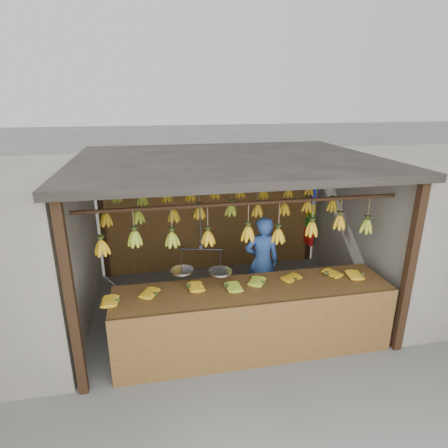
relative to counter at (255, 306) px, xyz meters
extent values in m
plane|color=#5B5B57|center=(-0.10, 1.23, -0.71)|extent=(80.00, 80.00, 0.00)
cube|color=black|center=(-2.10, -0.27, 0.44)|extent=(0.10, 0.10, 2.30)
cube|color=black|center=(1.90, -0.27, 0.44)|extent=(0.10, 0.10, 2.30)
cube|color=black|center=(-2.10, 2.73, 0.44)|extent=(0.10, 0.10, 2.30)
cube|color=black|center=(1.90, 2.73, 0.44)|extent=(0.10, 0.10, 2.30)
cube|color=black|center=(-0.10, 1.23, 1.64)|extent=(4.30, 3.30, 0.10)
cylinder|color=black|center=(-0.10, 0.23, 1.29)|extent=(4.00, 0.05, 0.05)
cylinder|color=black|center=(-0.10, 1.23, 1.29)|extent=(4.00, 0.05, 0.05)
cylinder|color=black|center=(-0.10, 2.23, 1.29)|extent=(4.00, 0.05, 0.05)
cube|color=brown|center=(-0.10, 2.73, 0.19)|extent=(4.00, 0.06, 1.80)
cube|color=slate|center=(3.50, 1.23, 0.44)|extent=(3.00, 3.00, 2.30)
cube|color=brown|center=(0.00, 0.13, 0.15)|extent=(3.57, 0.79, 0.08)
cube|color=brown|center=(0.00, -0.27, -0.26)|extent=(3.57, 0.04, 0.90)
cube|color=black|center=(-1.68, -0.22, -0.30)|extent=(0.07, 0.07, 0.82)
cube|color=black|center=(1.69, -0.22, -0.30)|extent=(0.07, 0.07, 0.82)
cube|color=black|center=(-1.68, 0.47, -0.30)|extent=(0.07, 0.07, 0.82)
cube|color=black|center=(1.69, 0.47, -0.30)|extent=(0.07, 0.07, 0.82)
ellipsoid|color=#C69315|center=(-1.67, 0.09, 0.22)|extent=(0.25, 0.19, 0.06)
ellipsoid|color=#C69315|center=(-1.22, 0.16, 0.22)|extent=(0.30, 0.27, 0.06)
ellipsoid|color=#C69315|center=(-0.81, 0.24, 0.22)|extent=(0.25, 0.20, 0.06)
ellipsoid|color=#92A523|center=(-0.34, 0.14, 0.22)|extent=(0.25, 0.19, 0.06)
ellipsoid|color=#92A523|center=(0.15, 0.19, 0.22)|extent=(0.30, 0.28, 0.06)
ellipsoid|color=#C69315|center=(0.60, 0.17, 0.22)|extent=(0.27, 0.29, 0.06)
ellipsoid|color=#C69315|center=(1.08, 0.23, 0.22)|extent=(0.29, 0.26, 0.06)
ellipsoid|color=#C69315|center=(1.52, 0.14, 0.22)|extent=(0.26, 0.21, 0.06)
ellipsoid|color=#C69315|center=(-1.80, 0.20, 0.86)|extent=(0.16, 0.16, 0.28)
ellipsoid|color=#92A523|center=(-1.42, 0.19, 0.95)|extent=(0.16, 0.16, 0.28)
ellipsoid|color=#92A523|center=(-0.99, 0.24, 0.89)|extent=(0.16, 0.16, 0.28)
ellipsoid|color=#C69315|center=(-0.55, 0.27, 0.86)|extent=(0.16, 0.16, 0.28)
ellipsoid|color=#C69315|center=(-0.07, 0.18, 0.92)|extent=(0.16, 0.16, 0.28)
ellipsoid|color=#C69315|center=(0.32, 0.19, 0.86)|extent=(0.16, 0.16, 0.28)
ellipsoid|color=#C69315|center=(0.76, 0.18, 0.92)|extent=(0.16, 0.16, 0.28)
ellipsoid|color=#C69315|center=(1.19, 0.27, 0.95)|extent=(0.16, 0.16, 0.28)
ellipsoid|color=#92A523|center=(1.56, 0.24, 0.88)|extent=(0.16, 0.16, 0.28)
ellipsoid|color=#C69315|center=(-1.85, 1.22, 0.87)|extent=(0.16, 0.16, 0.28)
ellipsoid|color=#92A523|center=(-1.40, 1.24, 0.88)|extent=(0.16, 0.16, 0.28)
ellipsoid|color=#C69315|center=(-0.90, 1.23, 0.87)|extent=(0.16, 0.16, 0.28)
ellipsoid|color=#C69315|center=(-0.53, 1.18, 0.91)|extent=(0.16, 0.16, 0.28)
ellipsoid|color=#92A523|center=(-0.06, 1.20, 0.92)|extent=(0.16, 0.16, 0.28)
ellipsoid|color=#C69315|center=(0.36, 1.24, 0.87)|extent=(0.16, 0.16, 0.28)
ellipsoid|color=#C69315|center=(0.78, 1.21, 0.88)|extent=(0.16, 0.16, 0.28)
ellipsoid|color=#C69315|center=(1.16, 1.24, 0.90)|extent=(0.16, 0.16, 0.28)
ellipsoid|color=#C69315|center=(1.55, 1.20, 0.89)|extent=(0.16, 0.16, 0.28)
ellipsoid|color=#92A523|center=(-1.77, 2.24, 0.94)|extent=(0.16, 0.16, 0.28)
ellipsoid|color=#92A523|center=(-1.35, 2.27, 0.86)|extent=(0.16, 0.16, 0.28)
ellipsoid|color=#C69315|center=(-0.95, 2.20, 0.91)|extent=(0.16, 0.16, 0.28)
ellipsoid|color=#C69315|center=(-0.55, 2.18, 0.91)|extent=(0.16, 0.16, 0.28)
ellipsoid|color=#C69315|center=(-0.12, 2.19, 0.93)|extent=(0.16, 0.16, 0.28)
ellipsoid|color=#C69315|center=(0.34, 2.24, 0.91)|extent=(0.16, 0.16, 0.28)
ellipsoid|color=#C69315|center=(0.77, 2.26, 0.86)|extent=(0.16, 0.16, 0.28)
ellipsoid|color=#C69315|center=(1.21, 2.18, 0.88)|extent=(0.16, 0.16, 0.28)
ellipsoid|color=#C69315|center=(1.60, 2.19, 0.89)|extent=(0.16, 0.16, 0.28)
cylinder|color=black|center=(-0.65, 0.23, 1.01)|extent=(0.02, 0.02, 0.55)
cylinder|color=black|center=(-0.65, 0.23, 0.74)|extent=(0.51, 0.16, 0.02)
cylinder|color=silver|center=(-0.88, 0.29, 0.44)|extent=(0.28, 0.28, 0.02)
cylinder|color=silver|center=(-0.42, 0.17, 0.44)|extent=(0.28, 0.28, 0.02)
imported|color=#3359A5|center=(0.44, 1.19, 0.04)|extent=(0.58, 0.41, 1.49)
cube|color=#1426BF|center=(1.84, 2.58, 0.70)|extent=(0.08, 0.26, 0.34)
cube|color=yellow|center=(1.84, 2.58, 0.41)|extent=(0.08, 0.26, 0.34)
cube|color=#199926|center=(1.84, 2.58, 0.17)|extent=(0.08, 0.26, 0.34)
cube|color=red|center=(1.84, 2.58, -0.15)|extent=(0.08, 0.26, 0.34)
camera|label=1|loc=(-1.20, -3.97, 2.51)|focal=30.00mm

